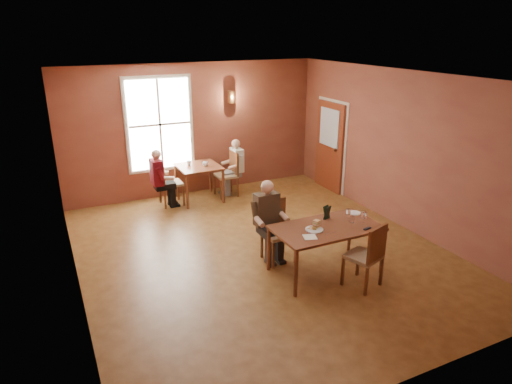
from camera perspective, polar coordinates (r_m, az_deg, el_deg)
name	(u,v)px	position (r m, az deg, el deg)	size (l,w,h in m)	color
ground	(261,251)	(8.10, 0.62, -7.43)	(6.00, 7.00, 0.01)	brown
wall_back	(194,130)	(10.68, -7.75, 7.73)	(6.00, 0.04, 3.00)	brown
wall_front	(416,263)	(4.88, 19.36, -8.40)	(6.00, 0.04, 3.00)	brown
wall_left	(67,198)	(6.83, -22.55, -0.68)	(0.04, 7.00, 3.00)	brown
wall_right	(401,150)	(9.21, 17.70, 5.01)	(0.04, 7.00, 3.00)	brown
ceiling	(262,77)	(7.23, 0.71, 14.18)	(6.00, 7.00, 0.04)	white
window	(160,124)	(10.38, -11.95, 8.26)	(1.36, 0.10, 1.96)	white
door	(329,147)	(11.02, 9.14, 5.62)	(0.12, 1.04, 2.10)	maroon
wall_sconce	(231,97)	(10.78, -3.12, 11.76)	(0.16, 0.16, 0.28)	brown
main_table	(325,249)	(7.40, 8.68, -7.09)	(1.67, 0.94, 0.78)	brown
chair_diner_main	(279,232)	(7.60, 2.85, -5.04)	(0.46, 0.46, 1.04)	#432313
diner_main	(280,225)	(7.52, 2.97, -4.17)	(0.53, 0.53, 1.32)	black
chair_empty	(363,255)	(7.07, 13.28, -7.64)	(0.46, 0.46, 1.03)	#522F10
plate_food	(314,229)	(7.08, 7.30, -4.62)	(0.28, 0.28, 0.04)	silver
sandwich	(317,225)	(7.14, 7.58, -4.08)	(0.09, 0.09, 0.11)	tan
goblet_a	(348,214)	(7.52, 11.44, -2.69)	(0.08, 0.08, 0.20)	white
goblet_b	(364,218)	(7.41, 13.31, -3.13)	(0.08, 0.08, 0.21)	white
goblet_c	(352,221)	(7.24, 11.90, -3.63)	(0.08, 0.08, 0.20)	white
menu_stand	(327,212)	(7.48, 8.85, -2.54)	(0.13, 0.07, 0.22)	black
knife	(331,233)	(7.02, 9.33, -5.09)	(0.21, 0.02, 0.00)	white
napkin	(310,237)	(6.85, 6.75, -5.60)	(0.19, 0.19, 0.01)	white
side_plate	(355,213)	(7.82, 12.23, -2.57)	(0.20, 0.20, 0.02)	white
sunglasses	(367,228)	(7.27, 13.72, -4.45)	(0.14, 0.04, 0.02)	black
second_table	(199,183)	(10.39, -7.09, 1.13)	(0.91, 0.91, 0.81)	brown
chair_diner_white	(226,174)	(10.57, -3.78, 2.21)	(0.46, 0.46, 1.04)	#532915
diner_white	(227,170)	(10.54, -3.64, 2.79)	(0.50, 0.50, 1.25)	silver
chair_diner_maroon	(171,182)	(10.18, -10.58, 1.22)	(0.46, 0.46, 1.04)	#582D14
diner_maroon	(169,177)	(10.14, -10.78, 1.80)	(0.51, 0.51, 1.26)	maroon
cup_a	(205,164)	(10.24, -6.36, 3.51)	(0.12, 0.12, 0.09)	white
cup_b	(189,163)	(10.33, -8.38, 3.60)	(0.11, 0.11, 0.10)	white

